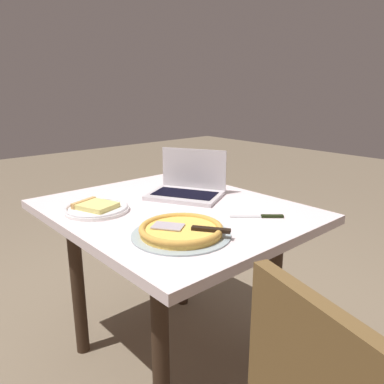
{
  "coord_description": "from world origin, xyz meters",
  "views": [
    {
      "loc": [
        -1.2,
        0.96,
        1.24
      ],
      "look_at": [
        -0.08,
        -0.04,
        0.82
      ],
      "focal_mm": 35.19,
      "sensor_mm": 36.0,
      "label": 1
    }
  ],
  "objects_px": {
    "laptop": "(188,187)",
    "table_knife": "(262,216)",
    "dining_table": "(173,229)",
    "pizza_tray": "(181,230)",
    "pizza_plate": "(96,208)"
  },
  "relations": [
    {
      "from": "laptop",
      "to": "pizza_plate",
      "type": "xyz_separation_m",
      "value": [
        0.07,
        0.44,
        -0.03
      ]
    },
    {
      "from": "pizza_plate",
      "to": "table_knife",
      "type": "relative_size",
      "value": 1.58
    },
    {
      "from": "table_knife",
      "to": "pizza_tray",
      "type": "bearing_deg",
      "value": 79.3
    },
    {
      "from": "dining_table",
      "to": "pizza_tray",
      "type": "bearing_deg",
      "value": 146.16
    },
    {
      "from": "dining_table",
      "to": "pizza_tray",
      "type": "height_order",
      "value": "pizza_tray"
    },
    {
      "from": "laptop",
      "to": "pizza_tray",
      "type": "bearing_deg",
      "value": 136.5
    },
    {
      "from": "pizza_plate",
      "to": "pizza_tray",
      "type": "height_order",
      "value": "pizza_tray"
    },
    {
      "from": "pizza_plate",
      "to": "pizza_tray",
      "type": "xyz_separation_m",
      "value": [
        -0.44,
        -0.09,
        0.0
      ]
    },
    {
      "from": "dining_table",
      "to": "pizza_plate",
      "type": "xyz_separation_m",
      "value": [
        0.17,
        0.27,
        0.11
      ]
    },
    {
      "from": "pizza_plate",
      "to": "table_knife",
      "type": "distance_m",
      "value": 0.68
    },
    {
      "from": "laptop",
      "to": "table_knife",
      "type": "bearing_deg",
      "value": -178.09
    },
    {
      "from": "dining_table",
      "to": "table_knife",
      "type": "bearing_deg",
      "value": -151.68
    },
    {
      "from": "pizza_plate",
      "to": "pizza_tray",
      "type": "bearing_deg",
      "value": -168.26
    },
    {
      "from": "dining_table",
      "to": "table_knife",
      "type": "distance_m",
      "value": 0.4
    },
    {
      "from": "dining_table",
      "to": "laptop",
      "type": "distance_m",
      "value": 0.24
    }
  ]
}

